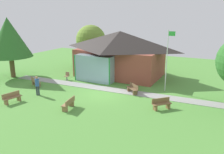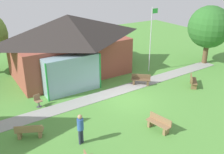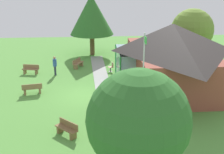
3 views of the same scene
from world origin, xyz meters
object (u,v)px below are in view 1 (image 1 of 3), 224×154
object	(u,v)px
bench_front_left	(12,98)
bench_rear_near_path	(133,89)
visitor_strolling_lawn	(37,84)
bench_mid_left	(36,82)
flagpole	(167,58)
patio_chair_west	(67,76)
tree_west_hedge	(9,38)
pavilion	(119,53)
bench_front_center	(69,104)
bench_mid_right	(161,104)
tree_behind_pavilion_left	(91,40)

from	to	relation	value
bench_front_left	bench_rear_near_path	bearing A→B (deg)	140.27
visitor_strolling_lawn	bench_mid_left	bearing A→B (deg)	115.65
flagpole	patio_chair_west	world-z (taller)	flagpole
patio_chair_west	tree_west_hedge	size ratio (longest dim) A/B	0.13
pavilion	bench_mid_left	size ratio (longest dim) A/B	6.64
patio_chair_west	bench_front_center	bearing A→B (deg)	116.70
flagpole	visitor_strolling_lawn	xyz separation A→B (m)	(-9.82, -6.20, -2.10)
bench_mid_right	patio_chair_west	size ratio (longest dim) A/B	1.60
pavilion	tree_behind_pavilion_left	size ratio (longest dim) A/B	1.84
pavilion	bench_mid_left	xyz separation A→B (m)	(-5.73, -7.39, -2.26)
bench_mid_right	bench_front_center	xyz separation A→B (m)	(-6.29, -3.08, 0.00)
bench_mid_right	bench_front_center	distance (m)	7.01
flagpole	visitor_strolling_lawn	distance (m)	11.80
bench_mid_left	visitor_strolling_lawn	distance (m)	2.97
flagpole	tree_behind_pavilion_left	bearing A→B (deg)	150.52
bench_mid_right	tree_behind_pavilion_left	distance (m)	17.62
bench_mid_left	tree_behind_pavilion_left	bearing A→B (deg)	117.77
bench_mid_left	patio_chair_west	bearing A→B (deg)	90.84
bench_rear_near_path	visitor_strolling_lawn	world-z (taller)	visitor_strolling_lawn
pavilion	flagpole	distance (m)	7.01
bench_mid_right	bench_front_left	bearing A→B (deg)	-25.42
bench_front_center	patio_chair_west	xyz separation A→B (m)	(-4.99, 6.36, 0.01)
bench_rear_near_path	bench_front_left	distance (m)	10.24
bench_front_center	bench_rear_near_path	bearing A→B (deg)	-39.56
pavilion	bench_front_left	size ratio (longest dim) A/B	6.58
pavilion	bench_rear_near_path	size ratio (longest dim) A/B	7.19
pavilion	visitor_strolling_lawn	distance (m)	10.13
bench_front_left	flagpole	bearing A→B (deg)	139.93
bench_mid_right	bench_mid_left	xyz separation A→B (m)	(-12.76, 0.12, 0.00)
bench_mid_right	pavilion	bearing A→B (deg)	-92.47
bench_front_center	flagpole	bearing A→B (deg)	-47.25
bench_rear_near_path	bench_front_center	distance (m)	6.27
pavilion	bench_rear_near_path	xyz separation A→B (m)	(3.76, -5.09, -2.26)
bench_rear_near_path	bench_mid_right	xyz separation A→B (m)	(3.27, -2.42, 0.00)
visitor_strolling_lawn	tree_behind_pavilion_left	bearing A→B (deg)	78.50
pavilion	flagpole	size ratio (longest dim) A/B	1.81
pavilion	bench_rear_near_path	distance (m)	6.72
bench_mid_right	bench_front_left	xyz separation A→B (m)	(-11.16, -4.10, 0.00)
bench_front_center	tree_west_hedge	xyz separation A→B (m)	(-11.32, 4.65, 4.06)
bench_mid_right	patio_chair_west	world-z (taller)	patio_chair_west
bench_mid_right	tree_west_hedge	distance (m)	18.14
bench_rear_near_path	bench_mid_right	bearing A→B (deg)	-175.67
bench_front_left	patio_chair_west	size ratio (longest dim) A/B	1.81
bench_mid_left	bench_front_left	world-z (taller)	same
bench_front_center	tree_west_hedge	size ratio (longest dim) A/B	0.23
bench_front_left	tree_west_hedge	bearing A→B (deg)	-120.67
bench_rear_near_path	tree_west_hedge	world-z (taller)	tree_west_hedge
bench_front_center	bench_front_left	xyz separation A→B (m)	(-4.87, -1.02, 0.00)
bench_front_center	bench_mid_right	bearing A→B (deg)	-74.68
bench_rear_near_path	bench_front_left	size ratio (longest dim) A/B	0.91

